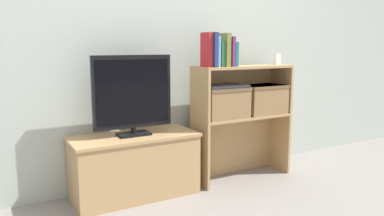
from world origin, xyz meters
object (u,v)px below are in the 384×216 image
Objects in this scene: book_skyblue at (215,52)px; book_crimson at (207,50)px; book_forest at (219,54)px; tv_stand at (135,165)px; book_olive at (224,50)px; tv at (133,94)px; book_plum at (228,52)px; baby_monitor at (277,59)px; book_navy at (211,50)px; book_teal at (231,54)px; storage_basket_right at (263,98)px; laptop at (224,86)px; storage_basket_left at (224,101)px.

book_crimson is at bearing 180.00° from book_skyblue.
book_forest is at bearing 0.00° from book_crimson.
book_crimson reaches higher than tv_stand.
book_crimson is 1.01× the size of book_olive.
book_skyblue reaches higher than tv.
book_skyblue is 0.12m from book_plum.
tv_stand is at bearing 177.50° from baby_monitor.
book_crimson is at bearing -8.77° from tv_stand.
baby_monitor is at bearing 2.51° from book_navy.
book_teal is (0.11, 0.00, 0.00)m from book_forest.
book_navy reaches higher than storage_basket_right.
book_navy reaches higher than book_teal.
book_navy reaches higher than book_crimson.
tv is 1.54× the size of storage_basket_right.
laptop reaches higher than tv_stand.
book_crimson is at bearing -8.60° from tv.
storage_basket_right is 0.40m from laptop.
book_forest is at bearing -180.00° from book_olive.
book_skyblue is 1.00× the size of book_plum.
baby_monitor is (0.51, 0.03, -0.06)m from book_plum.
baby_monitor reaches higher than storage_basket_left.
tv is at bearing 173.86° from book_teal.
book_skyblue is 0.39m from storage_basket_left.
book_teal is 0.48m from baby_monitor.
baby_monitor is 0.34× the size of storage_basket_left.
tv_stand is 2.43× the size of storage_basket_right.
tv_stand is at bearing 172.69° from book_forest.
book_crimson is 0.70m from baby_monitor.
book_olive is 0.68× the size of storage_basket_left.
book_plum is at bearing 0.00° from book_forest.
baby_monitor is 0.57m from laptop.
book_teal is at bearing 0.00° from book_navy.
storage_basket_left is (0.10, 0.01, -0.37)m from book_skyblue.
book_olive is at bearing 0.00° from book_navy.
laptop is (-0.38, 0.00, 0.12)m from storage_basket_right.
book_navy is 0.08m from book_forest.
book_navy is at bearing -173.74° from laptop.
tv is 0.78m from book_plum.
book_plum reaches higher than book_teal.
book_plum is at bearing -6.52° from tv_stand.
laptop is at bearing 165.65° from book_teal.
storage_basket_left is 1.06× the size of laptop.
book_olive reaches higher than storage_basket_left.
tv_stand is 3.53× the size of book_navy.
book_crimson is at bearing -180.00° from book_olive.
tv_stand is 0.99m from book_navy.
book_plum is at bearing -180.00° from book_teal.
book_olive is (0.15, 0.00, -0.00)m from book_crimson.
tv_stand is 1.00m from book_skyblue.
tv is at bearing 176.44° from storage_basket_right.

